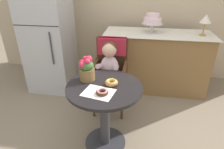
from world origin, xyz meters
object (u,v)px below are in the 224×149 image
Objects in this scene: donut_front at (111,82)px; tiered_cake_stand at (152,20)px; cafe_table at (105,105)px; wicker_chair at (111,64)px; donut_mid at (102,92)px; refrigerator at (48,36)px; table_lamp at (206,20)px; flower_vase at (87,69)px; seated_child at (109,66)px.

donut_front is 0.42× the size of tiered_cake_stand.
cafe_table is 0.75× the size of wicker_chair.
donut_mid is 0.37× the size of tiered_cake_stand.
cafe_table is 0.27m from donut_mid.
refrigerator reaches higher than wicker_chair.
refrigerator reaches higher than cafe_table.
table_lamp is 0.17× the size of refrigerator.
flower_vase is 1.38m from tiered_cake_stand.
flower_vase reaches higher than cafe_table.
flower_vase reaches higher than seated_child.
cafe_table is 0.39m from flower_vase.
donut_mid is at bearing -86.55° from cafe_table.
table_lamp reaches higher than cafe_table.
wicker_chair is at bearing 93.91° from cafe_table.
donut_mid is at bearing -85.29° from seated_child.
cafe_table is 5.78× the size of donut_front.
cafe_table is at bearing 93.45° from donut_mid.
refrigerator is (-2.19, -0.16, -0.27)m from table_lamp.
wicker_chair is 1.10m from refrigerator.
seated_child is at bearing 72.07° from flower_vase.
flower_vase reaches higher than donut_front.
flower_vase is at bearing 165.43° from donut_front.
cafe_table is 0.71m from wicker_chair.
seated_child is (0.00, -0.16, 0.04)m from wicker_chair.
table_lamp reaches higher than donut_front.
table_lamp is at bearing 25.70° from wicker_chair.
table_lamp reaches higher than flower_vase.
donut_mid is at bearing -107.05° from tiered_cake_stand.
wicker_chair is at bearing -21.76° from refrigerator.
flower_vase reaches higher than donut_mid.
seated_child is (-0.05, 0.54, 0.17)m from cafe_table.
flower_vase is 0.14× the size of refrigerator.
donut_front is at bearing -43.67° from refrigerator.
cafe_table is at bearing -85.45° from wicker_chair.
tiered_cake_stand is (0.50, 0.76, 0.40)m from seated_child.
seated_child is 1.45m from table_lamp.
flower_vase is 0.81× the size of tiered_cake_stand.
cafe_table is 0.99× the size of seated_child.
table_lamp is (1.19, 0.56, 0.48)m from wicker_chair.
donut_front is 1.12× the size of donut_mid.
seated_child is 0.99m from tiered_cake_stand.
table_lamp reaches higher than wicker_chair.
donut_mid is (0.01, -0.13, 0.23)m from cafe_table.
donut_front is 1.36m from tiered_cake_stand.
seated_child is 2.42× the size of tiered_cake_stand.
cafe_table is 2.98× the size of flower_vase.
wicker_chair is 0.84m from donut_mid.
donut_mid is 0.39× the size of table_lamp.
table_lamp is 2.21m from refrigerator.
seated_child is 6.56× the size of donut_mid.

